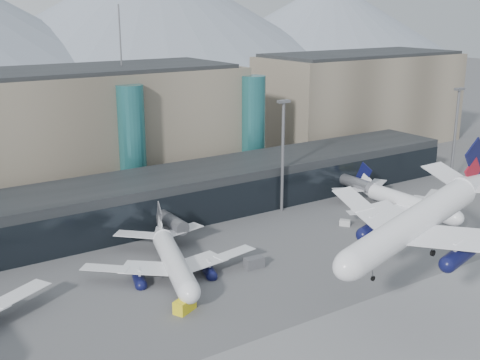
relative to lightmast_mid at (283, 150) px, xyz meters
name	(u,v)px	position (x,y,z in m)	size (l,w,h in m)	color
ground	(319,340)	(-30.00, -48.00, -14.42)	(900.00, 900.00, 0.00)	#515154
concourse	(144,201)	(-30.02, 9.73, -9.45)	(170.00, 27.00, 10.00)	black
terminal_east	(360,99)	(65.00, 42.00, 1.03)	(70.00, 30.00, 31.00)	gray
teal_towers	(48,155)	(-44.99, 26.01, -0.41)	(116.40, 19.40, 46.00)	#286C70
lightmast_mid	(283,150)	(0.00, 0.00, 0.00)	(3.00, 1.20, 25.60)	slate
lightmast_right	(455,131)	(50.00, -8.00, 0.00)	(3.00, 1.20, 25.60)	slate
hero_jet	(427,209)	(-14.55, -52.16, 3.42)	(36.49, 36.75, 11.90)	white
jet_parked_mid	(171,250)	(-36.66, -15.72, -10.42)	(31.51, 32.95, 10.57)	white
jet_parked_right	(399,195)	(21.61, -15.68, -10.44)	(32.67, 31.60, 10.52)	white
veh_c	(254,263)	(-23.55, -22.67, -13.44)	(3.53, 1.86, 1.96)	#4E4F53
veh_e	(452,198)	(38.48, -17.51, -13.46)	(3.39, 1.92, 1.92)	yellow
veh_g	(345,223)	(5.16, -15.62, -13.76)	(2.25, 1.31, 1.31)	#BDBDBD
veh_h	(185,305)	(-41.73, -30.00, -13.40)	(3.68, 1.94, 2.04)	yellow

